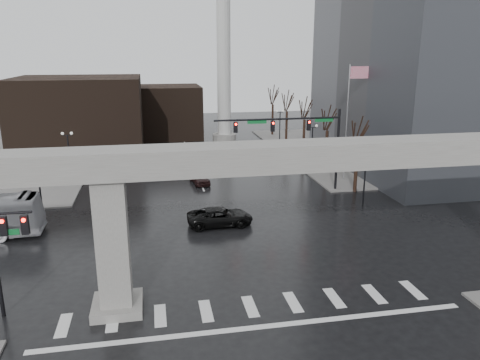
{
  "coord_description": "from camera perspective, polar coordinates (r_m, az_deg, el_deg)",
  "views": [
    {
      "loc": [
        -4.75,
        -22.97,
        13.33
      ],
      "look_at": [
        1.2,
        8.27,
        4.5
      ],
      "focal_mm": 35.0,
      "sensor_mm": 36.0,
      "label": 1
    }
  ],
  "objects": [
    {
      "name": "lamp_left_1",
      "position": [
        52.64,
        -20.2,
        3.77
      ],
      "size": [
        1.22,
        0.32,
        5.11
      ],
      "color": "black",
      "rests_on": "ground"
    },
    {
      "name": "lamp_right_2",
      "position": [
        68.2,
        4.89,
        7.15
      ],
      "size": [
        1.22,
        0.32,
        5.11
      ],
      "color": "black",
      "rests_on": "ground"
    },
    {
      "name": "tree_right_2",
      "position": [
        61.05,
        7.83,
        5.55
      ],
      "size": [
        1.1,
        1.63,
        7.85
      ],
      "color": "black",
      "rests_on": "ground"
    },
    {
      "name": "flagpole_assembly",
      "position": [
        49.57,
        13.29,
        8.39
      ],
      "size": [
        2.06,
        0.12,
        12.0
      ],
      "color": "silver",
      "rests_on": "ground"
    },
    {
      "name": "tree_right_4",
      "position": [
        76.18,
        4.01,
        7.72
      ],
      "size": [
        1.12,
        1.69,
        8.19
      ],
      "color": "black",
      "rests_on": "ground"
    },
    {
      "name": "building_far_left",
      "position": [
        66.15,
        -18.9,
        7.46
      ],
      "size": [
        16.0,
        14.0,
        10.0
      ],
      "primitive_type": "cube",
      "color": "black",
      "rests_on": "ground"
    },
    {
      "name": "tree_right_3",
      "position": [
        68.57,
        5.71,
        6.76
      ],
      "size": [
        1.11,
        1.66,
        8.02
      ],
      "color": "black",
      "rests_on": "ground"
    },
    {
      "name": "tree_right_1",
      "position": [
        53.67,
        10.52,
        4.0
      ],
      "size": [
        1.09,
        1.61,
        7.67
      ],
      "color": "black",
      "rests_on": "ground"
    },
    {
      "name": "signal_mast_arm",
      "position": [
        44.6,
        7.36,
        5.71
      ],
      "size": [
        12.12,
        0.43,
        8.0
      ],
      "color": "black",
      "rests_on": "ground"
    },
    {
      "name": "lamp_left_0",
      "position": [
        39.25,
        -23.29,
        -0.32
      ],
      "size": [
        1.22,
        0.32,
        5.11
      ],
      "color": "black",
      "rests_on": "ground"
    },
    {
      "name": "smokestack",
      "position": [
        69.8,
        -2.0,
        15.52
      ],
      "size": [
        3.6,
        3.6,
        30.0
      ],
      "color": "beige",
      "rests_on": "ground"
    },
    {
      "name": "lamp_right_1",
      "position": [
        55.03,
        8.8,
        5.02
      ],
      "size": [
        1.22,
        0.32,
        5.11
      ],
      "color": "black",
      "rests_on": "ground"
    },
    {
      "name": "building_far_mid",
      "position": [
        75.6,
        -8.71,
        8.25
      ],
      "size": [
        10.0,
        10.0,
        8.0
      ],
      "primitive_type": "cube",
      "color": "black",
      "rests_on": "ground"
    },
    {
      "name": "ground",
      "position": [
        26.98,
        0.8,
        -14.09
      ],
      "size": [
        160.0,
        160.0,
        0.0
      ],
      "primitive_type": "plane",
      "color": "black",
      "rests_on": "ground"
    },
    {
      "name": "signal_left_pole",
      "position": [
        26.32,
        -26.75,
        -6.82
      ],
      "size": [
        2.3,
        0.3,
        6.0
      ],
      "color": "black",
      "rests_on": "ground"
    },
    {
      "name": "lamp_left_2",
      "position": [
        66.29,
        -18.36,
        6.18
      ],
      "size": [
        1.22,
        0.32,
        5.11
      ],
      "color": "black",
      "rests_on": "ground"
    },
    {
      "name": "lamp_right_0",
      "position": [
        42.39,
        15.06,
        1.53
      ],
      "size": [
        1.22,
        0.32,
        5.11
      ],
      "color": "black",
      "rests_on": "ground"
    },
    {
      "name": "tree_right_0",
      "position": [
        46.5,
        14.03,
        1.94
      ],
      "size": [
        1.09,
        1.58,
        7.5
      ],
      "color": "black",
      "rests_on": "ground"
    },
    {
      "name": "sidewalk_ne",
      "position": [
        67.81,
        16.45,
        3.61
      ],
      "size": [
        28.0,
        36.0,
        0.15
      ],
      "primitive_type": "cube",
      "color": "slate",
      "rests_on": "ground"
    },
    {
      "name": "far_car",
      "position": [
        48.54,
        -4.95,
        0.32
      ],
      "size": [
        2.09,
        4.01,
        1.3
      ],
      "primitive_type": "imported",
      "rotation": [
        0.0,
        0.0,
        0.15
      ],
      "color": "black",
      "rests_on": "ground"
    },
    {
      "name": "elevated_guideway",
      "position": [
        24.6,
        3.75,
        0.29
      ],
      "size": [
        48.0,
        2.6,
        8.7
      ],
      "color": "#989590",
      "rests_on": "ground"
    },
    {
      "name": "pickup_truck",
      "position": [
        36.85,
        -2.45,
        -4.51
      ],
      "size": [
        5.2,
        2.48,
        1.43
      ],
      "primitive_type": "imported",
      "rotation": [
        0.0,
        0.0,
        1.59
      ],
      "color": "black",
      "rests_on": "ground"
    }
  ]
}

